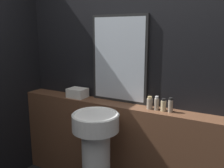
# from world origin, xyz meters

# --- Properties ---
(wall_back) EXTENTS (8.00, 0.06, 2.50)m
(wall_back) POSITION_xyz_m (0.00, 1.52, 1.25)
(wall_back) COLOR black
(wall_back) RESTS_ON ground_plane
(vanity_counter) EXTENTS (2.42, 0.22, 0.94)m
(vanity_counter) POSITION_xyz_m (0.00, 1.38, 0.47)
(vanity_counter) COLOR brown
(vanity_counter) RESTS_ON ground_plane
(pedestal_sink) EXTENTS (0.41, 0.41, 0.96)m
(pedestal_sink) POSITION_xyz_m (-0.06, 0.99, 0.57)
(pedestal_sink) COLOR white
(pedestal_sink) RESTS_ON ground_plane
(mirror) EXTENTS (0.61, 0.03, 0.87)m
(mirror) POSITION_xyz_m (-0.09, 1.47, 1.38)
(mirror) COLOR black
(mirror) RESTS_ON vanity_counter
(towel_stack) EXTENTS (0.20, 0.16, 0.10)m
(towel_stack) POSITION_xyz_m (-0.55, 1.38, 0.99)
(towel_stack) COLOR silver
(towel_stack) RESTS_ON vanity_counter
(shampoo_bottle) EXTENTS (0.06, 0.06, 0.12)m
(shampoo_bottle) POSITION_xyz_m (0.28, 1.38, 1.00)
(shampoo_bottle) COLOR gray
(shampoo_bottle) RESTS_ON vanity_counter
(conditioner_bottle) EXTENTS (0.04, 0.04, 0.13)m
(conditioner_bottle) POSITION_xyz_m (0.35, 1.38, 1.00)
(conditioner_bottle) COLOR gray
(conditioner_bottle) RESTS_ON vanity_counter
(lotion_bottle) EXTENTS (0.05, 0.05, 0.12)m
(lotion_bottle) POSITION_xyz_m (0.41, 1.38, 1.00)
(lotion_bottle) COLOR #C6B284
(lotion_bottle) RESTS_ON vanity_counter
(body_wash_bottle) EXTENTS (0.04, 0.04, 0.13)m
(body_wash_bottle) POSITION_xyz_m (0.48, 1.38, 1.00)
(body_wash_bottle) COLOR gray
(body_wash_bottle) RESTS_ON vanity_counter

